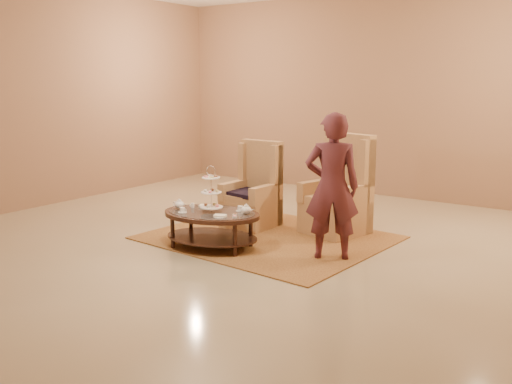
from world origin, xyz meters
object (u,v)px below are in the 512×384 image
Objects in this scene: armchair_left at (254,198)px; armchair_right at (340,200)px; person at (332,187)px; tea_table at (212,219)px.

armchair_left is 1.20m from armchair_right.
armchair_right is at bearing 18.69° from armchair_left.
armchair_right is 0.79× the size of person.
person is at bearing -53.50° from armchair_right.
person is (1.38, 0.46, 0.47)m from tea_table.
tea_table is 0.81× the size of person.
armchair_left is (-0.20, 1.18, 0.03)m from tea_table.
armchair_left is at bearing -54.31° from person.
tea_table is at bearing -11.44° from person.
tea_table is 1.03× the size of armchair_right.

